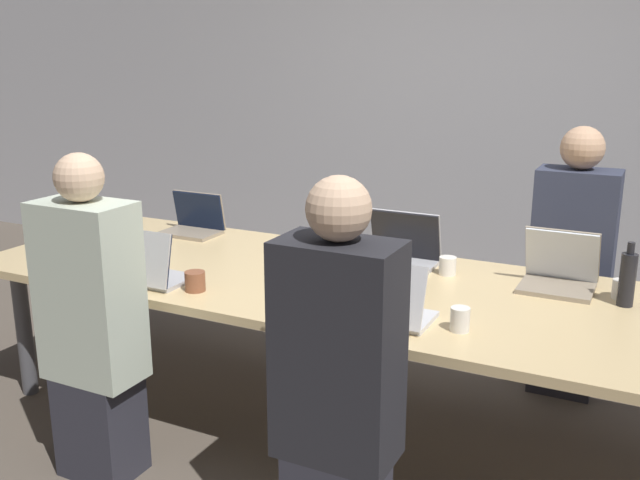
{
  "coord_description": "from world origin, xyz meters",
  "views": [
    {
      "loc": [
        1.31,
        -2.83,
        1.78
      ],
      "look_at": [
        -0.16,
        0.1,
        0.9
      ],
      "focal_mm": 40.0,
      "sensor_mm": 36.0,
      "label": 1
    }
  ],
  "objects": [
    {
      "name": "laptop_far_center",
      "position": [
        0.16,
        0.37,
        0.82
      ],
      "size": [
        0.36,
        0.26,
        0.26
      ],
      "color": "#B7B7BC",
      "rests_on": "conference_table"
    },
    {
      "name": "cup_near_left",
      "position": [
        -0.51,
        -0.42,
        0.79
      ],
      "size": [
        0.09,
        0.09,
        0.09
      ],
      "color": "brown",
      "rests_on": "conference_table"
    },
    {
      "name": "laptop_far_right",
      "position": [
        0.91,
        0.34,
        0.82
      ],
      "size": [
        0.32,
        0.27,
        0.27
      ],
      "color": "gray",
      "rests_on": "conference_table"
    },
    {
      "name": "laptop_near_left",
      "position": [
        -0.75,
        -0.43,
        0.82
      ],
      "size": [
        0.31,
        0.26,
        0.26
      ],
      "rotation": [
        0.0,
        0.0,
        3.14
      ],
      "color": "#B7B7BC",
      "rests_on": "conference_table"
    },
    {
      "name": "cup_far_center",
      "position": [
        0.41,
        0.31,
        0.79
      ],
      "size": [
        0.08,
        0.08,
        0.09
      ],
      "color": "white",
      "rests_on": "conference_table"
    },
    {
      "name": "conference_table",
      "position": [
        0.0,
        0.0,
        0.69
      ],
      "size": [
        3.61,
        1.2,
        0.75
      ],
      "color": "#D6B77F",
      "rests_on": "ground_plane"
    },
    {
      "name": "stapler",
      "position": [
        0.3,
        -0.1,
        0.77
      ],
      "size": [
        0.1,
        0.15,
        0.05
      ],
      "rotation": [
        0.0,
        0.0,
        -0.44
      ],
      "color": "black",
      "rests_on": "conference_table"
    },
    {
      "name": "bottle_far_right",
      "position": [
        1.19,
        0.23,
        0.86
      ],
      "size": [
        0.07,
        0.07,
        0.27
      ],
      "color": "black",
      "rests_on": "conference_table"
    },
    {
      "name": "cup_near_midright",
      "position": [
        0.66,
        -0.35,
        0.79
      ],
      "size": [
        0.07,
        0.07,
        0.09
      ],
      "color": "white",
      "rests_on": "conference_table"
    },
    {
      "name": "cup_far_right",
      "position": [
        1.17,
        0.31,
        0.79
      ],
      "size": [
        0.08,
        0.08,
        0.08
      ],
      "color": "white",
      "rests_on": "conference_table"
    },
    {
      "name": "person_near_midright",
      "position": [
        0.4,
        -0.89,
        0.68
      ],
      "size": [
        0.4,
        0.24,
        1.4
      ],
      "rotation": [
        0.0,
        0.0,
        3.14
      ],
      "color": "#2D2D38",
      "rests_on": "ground_plane"
    },
    {
      "name": "laptop_far_left",
      "position": [
        -1.12,
        0.41,
        0.81
      ],
      "size": [
        0.33,
        0.23,
        0.23
      ],
      "color": "gray",
      "rests_on": "conference_table"
    },
    {
      "name": "laptop_near_midright",
      "position": [
        0.39,
        -0.39,
        0.82
      ],
      "size": [
        0.31,
        0.25,
        0.25
      ],
      "rotation": [
        0.0,
        0.0,
        3.14
      ],
      "color": "silver",
      "rests_on": "conference_table"
    },
    {
      "name": "person_far_right",
      "position": [
        0.9,
        0.89,
        0.69
      ],
      "size": [
        0.4,
        0.24,
        1.41
      ],
      "color": "#2D2D38",
      "rests_on": "ground_plane"
    },
    {
      "name": "curtain_wall",
      "position": [
        0.0,
        2.27,
        1.4
      ],
      "size": [
        12.0,
        0.06,
        2.8
      ],
      "color": "#ADADB2",
      "rests_on": "ground_plane"
    },
    {
      "name": "person_near_left",
      "position": [
        -0.75,
        -0.8,
        0.67
      ],
      "size": [
        0.4,
        0.24,
        1.39
      ],
      "rotation": [
        0.0,
        0.0,
        3.14
      ],
      "color": "#2D2D38",
      "rests_on": "ground_plane"
    },
    {
      "name": "ground_plane",
      "position": [
        0.0,
        0.0,
        0.0
      ],
      "size": [
        24.0,
        24.0,
        0.0
      ],
      "primitive_type": "plane",
      "color": "brown"
    }
  ]
}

